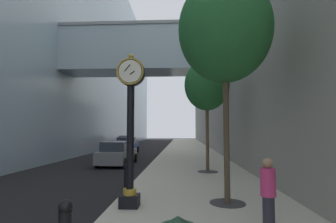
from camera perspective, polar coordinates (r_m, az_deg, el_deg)
The scene contains 12 objects.
ground_plane at distance 28.27m, azimuth -1.38°, elevation -8.95°, with size 110.00×110.00×0.00m, color black.
sidewalk_right at distance 31.18m, azimuth 4.38°, elevation -8.36°, with size 5.75×80.00×0.14m, color beige.
building_block_left at distance 35.52m, azimuth -20.71°, elevation 13.17°, with size 22.37×80.00×25.62m.
building_block_right at distance 34.58m, azimuth 17.17°, elevation 17.77°, with size 9.00×80.00×30.33m.
street_clock at distance 8.00m, azimuth -8.08°, elevation -2.09°, with size 0.84×0.55×4.57m.
bollard_third at distance 9.47m, azimuth -8.83°, elevation -14.12°, with size 0.23×0.23×1.11m.
street_tree_near at distance 9.09m, azimuth 12.11°, elevation 16.72°, with size 2.98×2.98×7.19m.
street_tree_mid_near at distance 14.91m, azimuth 8.34°, elevation 5.60°, with size 2.48×2.48×6.19m.
pedestrian_walking at distance 6.59m, azimuth 20.75°, elevation -15.95°, with size 0.36×0.36×1.61m.
car_blue_near at distance 28.09m, azimuth -8.84°, elevation -7.24°, with size 2.00×4.07×1.71m.
car_grey_mid at distance 18.93m, azimuth -10.82°, elevation -8.84°, with size 2.13×4.71×1.62m.
car_red_far at distance 36.11m, azimuth -8.83°, elevation -6.54°, with size 2.00×4.54×1.71m.
Camera 1 is at (2.15, -1.08, 2.37)m, focal length 28.33 mm.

